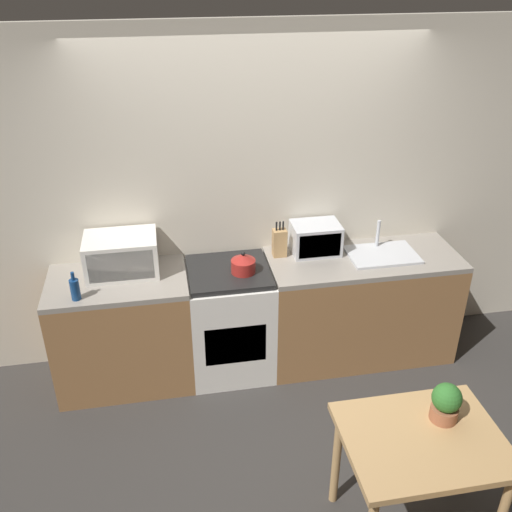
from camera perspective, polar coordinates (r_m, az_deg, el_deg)
The scene contains 13 objects.
ground_plane at distance 4.25m, azimuth 2.28°, elevation -16.52°, with size 16.00×16.00×0.00m, color #33302D.
wall_back at distance 4.38m, azimuth -0.34°, elevation 5.66°, with size 10.00×0.06×2.60m.
counter_left_run at distance 4.46m, azimuth -13.14°, elevation -7.26°, with size 1.00×0.62×0.90m.
counter_right_run at distance 4.70m, azimuth 10.31°, elevation -4.94°, with size 1.49×0.62×0.90m.
stove_range at distance 4.47m, azimuth -2.62°, elevation -6.39°, with size 0.63×0.62×0.90m.
kettle at distance 4.16m, azimuth -1.29°, elevation -0.76°, with size 0.18×0.18×0.17m.
microwave at distance 4.24m, azimuth -13.30°, elevation 0.12°, with size 0.52×0.36×0.28m.
bottle at distance 4.03m, azimuth -17.65°, elevation -3.15°, with size 0.06×0.06×0.21m.
knife_block at distance 4.37m, azimuth 2.36°, elevation 1.36°, with size 0.10×0.08×0.29m.
toaster_oven at distance 4.43m, azimuth 5.97°, elevation 1.77°, with size 0.37×0.27×0.24m.
sink_basin at distance 4.51m, azimuth 12.50°, elevation 0.23°, with size 0.53×0.37×0.24m.
dining_table at distance 3.34m, azimuth 16.14°, elevation -18.27°, with size 0.84×0.67×0.75m.
potted_plant at distance 3.31m, azimuth 18.46°, elevation -13.72°, with size 0.16×0.16×0.23m.
Camera 1 is at (-0.69, -2.91, 3.02)m, focal length 40.00 mm.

